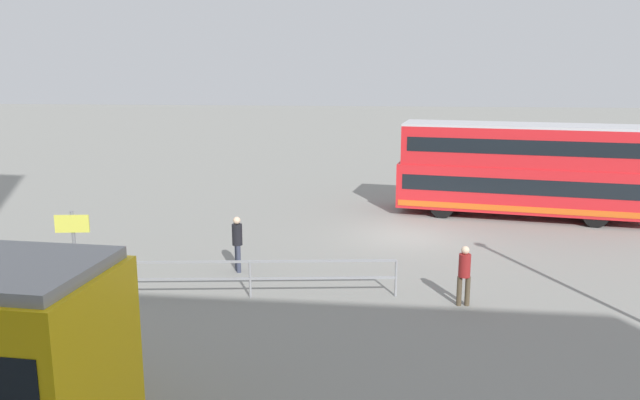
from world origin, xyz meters
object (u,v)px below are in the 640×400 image
at_px(double_decker_bus, 523,170).
at_px(info_sign, 73,236).
at_px(pedestrian_near_railing, 237,240).
at_px(pedestrian_crossing, 464,272).

distance_m(double_decker_bus, info_sign, 18.11).
height_order(pedestrian_near_railing, pedestrian_crossing, pedestrian_near_railing).
height_order(pedestrian_near_railing, info_sign, info_sign).
distance_m(pedestrian_crossing, info_sign, 11.08).
relative_size(pedestrian_crossing, info_sign, 0.72).
distance_m(pedestrian_near_railing, info_sign, 4.80).
height_order(double_decker_bus, info_sign, double_decker_bus).
height_order(pedestrian_crossing, info_sign, info_sign).
bearing_deg(info_sign, double_decker_bus, -144.52).
bearing_deg(double_decker_bus, info_sign, 35.48).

